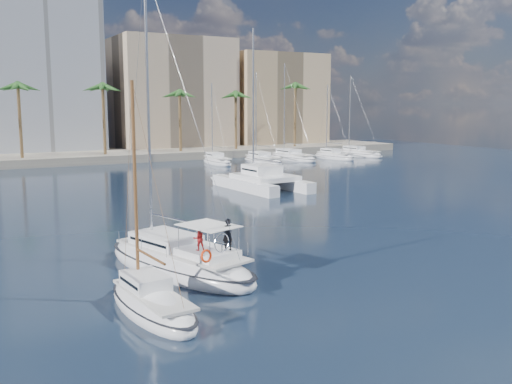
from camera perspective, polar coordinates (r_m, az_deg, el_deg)
ground at (r=32.74m, az=-0.76°, el=-6.47°), size 160.00×160.00×0.00m
quay at (r=90.45m, az=-19.36°, el=3.22°), size 120.00×14.00×1.20m
building_beige at (r=104.59m, az=-8.38°, el=9.46°), size 20.00×14.00×20.00m
building_tan_right at (r=111.47m, az=1.79°, el=8.99°), size 18.00×12.00×18.00m
palm_centre at (r=86.17m, az=-19.23°, el=9.42°), size 3.60×3.60×12.30m
palm_right at (r=97.95m, az=1.04°, el=9.77°), size 3.60×3.60×12.30m
main_sloop at (r=30.07m, az=-7.74°, el=-6.94°), size 6.53×11.59×16.40m
small_sloop at (r=24.55m, az=-10.38°, el=-10.95°), size 2.78×7.23×10.18m
catamaran at (r=58.11m, az=0.66°, el=1.38°), size 6.14×11.31×16.16m
seagull at (r=36.33m, az=-5.63°, el=-4.02°), size 1.01×0.43×0.19m
moored_yacht_a at (r=83.04m, az=-3.91°, el=2.82°), size 3.37×9.52×11.90m
moored_yacht_b at (r=84.24m, az=0.68°, el=2.93°), size 3.32×10.83×13.72m
moored_yacht_c at (r=89.28m, az=3.68°, el=3.24°), size 3.98×12.33×15.54m
moored_yacht_d at (r=91.33m, az=7.80°, el=3.30°), size 3.52×9.55×11.90m
moored_yacht_e at (r=96.88m, az=10.18°, el=3.56°), size 4.61×11.11×13.72m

